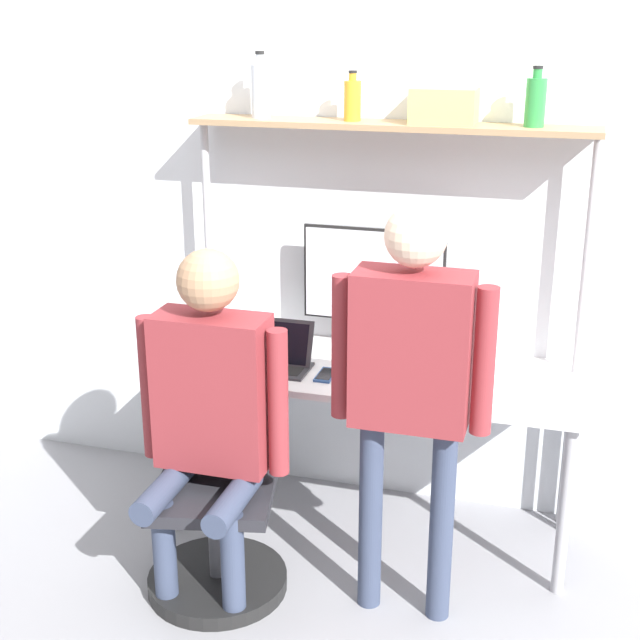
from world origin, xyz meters
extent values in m
plane|color=gray|center=(0.00, 0.00, 0.00)|extent=(12.00, 12.00, 0.00)
cube|color=silver|center=(0.00, 0.71, 1.35)|extent=(8.00, 0.06, 2.70)
cube|color=white|center=(0.00, 0.35, 0.75)|extent=(1.78, 0.66, 0.03)
cylinder|color=#A5A5AA|center=(-0.83, 0.08, 0.37)|extent=(0.05, 0.05, 0.73)
cylinder|color=#A5A5AA|center=(0.83, 0.08, 0.37)|extent=(0.05, 0.05, 0.73)
cylinder|color=#A5A5AA|center=(-0.83, 0.62, 0.37)|extent=(0.05, 0.05, 0.73)
cylinder|color=#A5A5AA|center=(0.83, 0.62, 0.37)|extent=(0.05, 0.05, 0.73)
cube|color=#997A56|center=(0.00, 0.55, 1.76)|extent=(1.70, 0.23, 0.02)
cylinder|color=#B2B2B7|center=(-0.83, 0.55, 0.89)|extent=(0.04, 0.04, 1.77)
cylinder|color=#B2B2B7|center=(0.83, 0.55, 0.89)|extent=(0.04, 0.04, 1.77)
cylinder|color=black|center=(-0.06, 0.55, 0.77)|extent=(0.19, 0.19, 0.01)
cylinder|color=black|center=(-0.06, 0.55, 0.84)|extent=(0.06, 0.06, 0.14)
cube|color=black|center=(-0.06, 0.56, 1.11)|extent=(0.63, 0.01, 0.42)
cube|color=silver|center=(-0.06, 0.55, 1.11)|extent=(0.61, 0.02, 0.40)
cube|color=#333338|center=(-0.42, 0.22, 0.77)|extent=(0.32, 0.20, 0.01)
cube|color=black|center=(-0.42, 0.21, 0.77)|extent=(0.28, 0.11, 0.00)
cube|color=#333338|center=(-0.42, 0.29, 0.87)|extent=(0.32, 0.08, 0.19)
cube|color=black|center=(-0.42, 0.28, 0.87)|extent=(0.29, 0.06, 0.17)
cube|color=#264C8C|center=(-0.17, 0.21, 0.77)|extent=(0.07, 0.15, 0.01)
cube|color=black|center=(-0.17, 0.21, 0.77)|extent=(0.06, 0.13, 0.00)
cylinder|color=black|center=(-0.48, -0.28, 0.03)|extent=(0.56, 0.56, 0.06)
cylinder|color=#4C4C51|center=(-0.48, -0.28, 0.23)|extent=(0.06, 0.06, 0.35)
cube|color=#26262B|center=(-0.48, -0.28, 0.43)|extent=(0.55, 0.55, 0.05)
cube|color=#26262B|center=(-0.53, -0.07, 0.68)|extent=(0.41, 0.13, 0.45)
cylinder|color=#38425B|center=(-0.62, -0.45, 0.23)|extent=(0.09, 0.09, 0.46)
cylinder|color=#38425B|center=(-0.34, -0.45, 0.23)|extent=(0.09, 0.09, 0.46)
cylinder|color=#38425B|center=(-0.62, -0.42, 0.50)|extent=(0.10, 0.38, 0.10)
cylinder|color=#38425B|center=(-0.34, -0.42, 0.50)|extent=(0.10, 0.38, 0.10)
cube|color=maroon|center=(-0.48, -0.25, 0.85)|extent=(0.43, 0.20, 0.60)
cylinder|color=maroon|center=(-0.75, -0.25, 0.83)|extent=(0.08, 0.08, 0.57)
cylinder|color=maroon|center=(-0.22, -0.25, 0.83)|extent=(0.08, 0.08, 0.57)
sphere|color=tan|center=(-0.48, -0.25, 1.29)|extent=(0.23, 0.23, 0.23)
cylinder|color=#38425B|center=(0.12, -0.20, 0.40)|extent=(0.09, 0.09, 0.80)
cylinder|color=#38425B|center=(0.39, -0.20, 0.40)|extent=(0.09, 0.09, 0.80)
cube|color=maroon|center=(0.26, -0.20, 1.08)|extent=(0.42, 0.20, 0.56)
cylinder|color=maroon|center=(0.01, -0.20, 1.06)|extent=(0.08, 0.08, 0.54)
cylinder|color=maroon|center=(0.51, -0.20, 1.06)|extent=(0.08, 0.08, 0.54)
sphere|color=beige|center=(0.26, -0.20, 1.49)|extent=(0.22, 0.22, 0.22)
cylinder|color=silver|center=(-0.56, 0.55, 1.88)|extent=(0.08, 0.08, 0.22)
cylinder|color=silver|center=(-0.56, 0.55, 2.01)|extent=(0.04, 0.04, 0.04)
cylinder|color=black|center=(-0.56, 0.55, 2.04)|extent=(0.04, 0.04, 0.01)
cylinder|color=#2D8C3F|center=(0.58, 0.55, 1.87)|extent=(0.08, 0.08, 0.19)
cylinder|color=#2D8C3F|center=(0.58, 0.55, 1.98)|extent=(0.04, 0.04, 0.03)
cylinder|color=black|center=(0.58, 0.55, 2.00)|extent=(0.04, 0.04, 0.01)
cylinder|color=gold|center=(-0.16, 0.55, 1.85)|extent=(0.07, 0.07, 0.16)
cylinder|color=gold|center=(-0.16, 0.55, 1.95)|extent=(0.03, 0.03, 0.03)
cylinder|color=black|center=(-0.16, 0.55, 1.97)|extent=(0.04, 0.04, 0.01)
cube|color=#DBCC66|center=(0.22, 0.55, 1.84)|extent=(0.26, 0.19, 0.14)
camera|label=1|loc=(0.77, -3.09, 2.20)|focal=50.00mm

